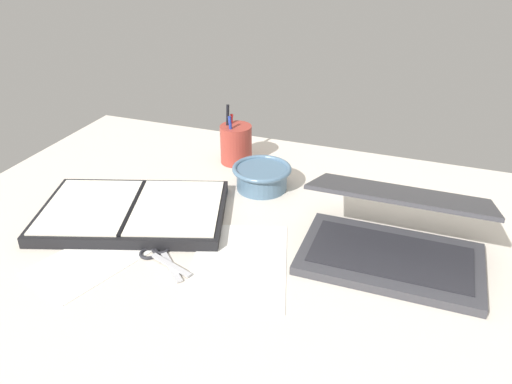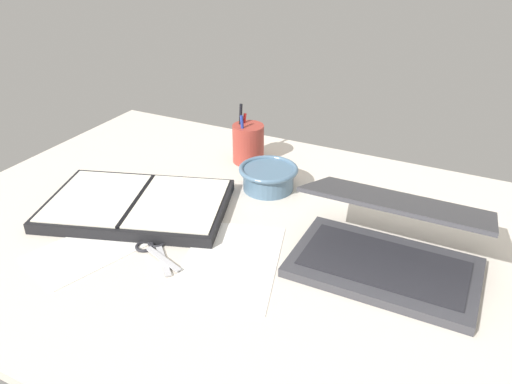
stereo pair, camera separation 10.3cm
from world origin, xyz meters
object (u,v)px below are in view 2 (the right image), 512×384
(planner, at_px, (137,205))
(pen_cup, at_px, (248,143))
(bowl, at_px, (268,177))
(scissors, at_px, (154,248))
(laptop, at_px, (389,244))

(planner, bearing_deg, pen_cup, 54.18)
(bowl, bearing_deg, scissors, -105.84)
(bowl, bearing_deg, pen_cup, 134.68)
(planner, bearing_deg, laptop, -13.49)
(bowl, relative_size, planner, 0.31)
(pen_cup, relative_size, planner, 0.34)
(pen_cup, bearing_deg, bowl, -45.32)
(pen_cup, distance_m, scissors, 0.46)
(scissors, bearing_deg, pen_cup, 123.90)
(laptop, xyz_separation_m, pen_cup, (-0.45, 0.30, 0.01))
(pen_cup, height_order, planner, pen_cup)
(laptop, bearing_deg, scissors, -159.58)
(laptop, xyz_separation_m, scissors, (-0.43, -0.16, -0.04))
(planner, bearing_deg, scissors, -59.48)
(pen_cup, relative_size, scissors, 1.20)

